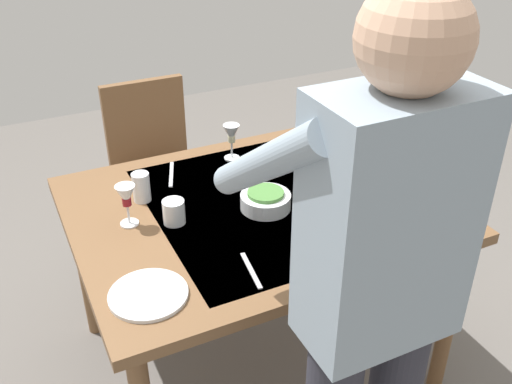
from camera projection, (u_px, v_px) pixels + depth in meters
ground_plane at (256, 355)px, 2.49m from camera, size 6.00×6.00×0.00m
dining_table at (256, 222)px, 2.15m from camera, size 1.30×1.05×0.76m
chair_near at (154, 162)px, 2.88m from camera, size 0.40×0.40×0.91m
person_server at (373, 296)px, 1.37m from camera, size 0.42×0.61×1.69m
wine_bottle at (337, 191)px, 1.97m from camera, size 0.07×0.07×0.30m
wine_glass_left at (231, 136)px, 2.36m from camera, size 0.07×0.07×0.15m
wine_glass_right at (126, 198)px, 1.94m from camera, size 0.07×0.07×0.15m
water_cup_near_left at (174, 212)px, 1.98m from camera, size 0.08×0.08×0.09m
water_cup_near_right at (372, 162)px, 2.27m from camera, size 0.08×0.08×0.10m
water_cup_far_left at (402, 222)px, 1.91m from camera, size 0.08×0.08×0.10m
water_cup_far_right at (141, 187)px, 2.10m from camera, size 0.06×0.06×0.11m
serving_bowl_pasta at (322, 149)px, 2.41m from camera, size 0.30×0.30×0.07m
side_bowl_salad at (266, 200)px, 2.07m from camera, size 0.18×0.18×0.07m
dinner_plate_near at (148, 295)px, 1.67m from camera, size 0.23×0.23×0.01m
table_knife at (171, 174)px, 2.29m from camera, size 0.08×0.19×0.00m
table_fork at (251, 270)px, 1.77m from camera, size 0.04×0.18×0.00m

